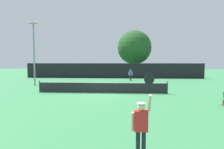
# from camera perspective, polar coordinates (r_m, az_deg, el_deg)

# --- Properties ---
(ground_plane) EXTENTS (120.00, 120.00, 0.00)m
(ground_plane) POSITION_cam_1_polar(r_m,az_deg,el_deg) (16.86, -2.98, -5.57)
(ground_plane) COLOR #387F4C
(tennis_net) EXTENTS (11.31, 0.08, 1.07)m
(tennis_net) POSITION_cam_1_polar(r_m,az_deg,el_deg) (16.78, -2.98, -3.84)
(tennis_net) COLOR #232328
(tennis_net) RESTS_ON ground
(perimeter_fence) EXTENTS (30.02, 0.12, 2.52)m
(perimeter_fence) POSITION_cam_1_polar(r_m,az_deg,el_deg) (32.45, 0.36, 1.13)
(perimeter_fence) COLOR black
(perimeter_fence) RESTS_ON ground
(player_serving) EXTENTS (0.68, 0.38, 2.42)m
(player_serving) POSITION_cam_1_polar(r_m,az_deg,el_deg) (5.59, 8.73, -13.68)
(player_serving) COLOR red
(player_serving) RESTS_ON ground
(player_receiving) EXTENTS (0.57, 0.23, 1.59)m
(player_receiving) POSITION_cam_1_polar(r_m,az_deg,el_deg) (28.16, 5.54, 0.13)
(player_receiving) COLOR blue
(player_receiving) RESTS_ON ground
(tennis_ball) EXTENTS (0.07, 0.07, 0.07)m
(tennis_ball) POSITION_cam_1_polar(r_m,az_deg,el_deg) (16.07, 7.15, -5.93)
(tennis_ball) COLOR #CCE033
(tennis_ball) RESTS_ON ground
(spare_racket) EXTENTS (0.28, 0.52, 0.04)m
(spare_racket) POSITION_cam_1_polar(r_m,az_deg,el_deg) (14.24, 30.08, -7.71)
(spare_racket) COLOR black
(spare_racket) RESTS_ON ground
(light_pole) EXTENTS (1.18, 0.28, 7.42)m
(light_pole) POSITION_cam_1_polar(r_m,az_deg,el_deg) (24.01, -22.20, 7.13)
(light_pole) COLOR gray
(light_pole) RESTS_ON ground
(large_tree) EXTENTS (6.50, 6.50, 8.78)m
(large_tree) POSITION_cam_1_polar(r_m,az_deg,el_deg) (37.43, 6.69, 7.97)
(large_tree) COLOR brown
(large_tree) RESTS_ON ground
(parked_car_near) EXTENTS (1.98, 4.24, 1.69)m
(parked_car_near) POSITION_cam_1_polar(r_m,az_deg,el_deg) (40.92, -10.78, 0.92)
(parked_car_near) COLOR #B7B7BC
(parked_car_near) RESTS_ON ground
(parked_car_mid) EXTENTS (1.99, 4.24, 1.69)m
(parked_car_mid) POSITION_cam_1_polar(r_m,az_deg,el_deg) (39.69, -2.72, 0.90)
(parked_car_mid) COLOR black
(parked_car_mid) RESTS_ON ground
(parked_car_far) EXTENTS (2.10, 4.29, 1.69)m
(parked_car_far) POSITION_cam_1_polar(r_m,az_deg,el_deg) (40.61, 14.56, 0.85)
(parked_car_far) COLOR navy
(parked_car_far) RESTS_ON ground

